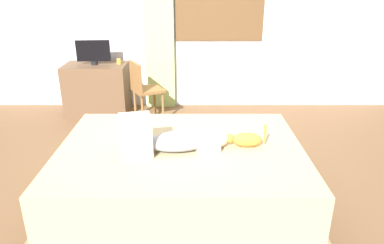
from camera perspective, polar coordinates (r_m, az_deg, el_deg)
The scene contains 10 objects.
ground_plane at distance 3.52m, azimuth -0.50°, elevation -10.92°, with size 16.00×16.00×0.00m, color brown.
back_wall_with_window at distance 5.54m, azimuth -0.22°, elevation 17.28°, with size 6.40×0.14×2.90m.
bed at distance 3.30m, azimuth -1.75°, elevation -8.04°, with size 2.21×1.66×0.53m.
person_lying at distance 3.05m, azimuth -3.60°, elevation -2.70°, with size 0.94×0.43×0.34m.
cat at distance 3.17m, azimuth 8.47°, elevation -2.79°, with size 0.36×0.13×0.21m.
desk at distance 5.53m, azimuth -14.83°, elevation 5.11°, with size 0.90×0.56×0.74m.
tv_monitor at distance 5.40m, azimuth -15.44°, elevation 10.71°, with size 0.48×0.10×0.35m.
cup at distance 5.38m, azimuth -11.56°, elevation 9.44°, with size 0.06×0.06×0.08m, color gold.
chair_by_desk at distance 5.00m, azimuth -7.78°, elevation 5.52°, with size 0.51×0.51×0.86m.
curtain_left at distance 5.47m, azimuth -5.28°, elevation 14.32°, with size 0.44×0.06×2.37m, color #ADCC75.
Camera 1 is at (0.03, -2.95, 1.92)m, focal length 33.46 mm.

